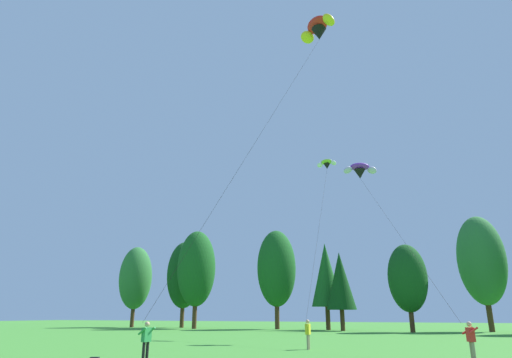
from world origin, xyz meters
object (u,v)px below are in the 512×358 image
kite_flyer_near (146,338)px  parafoil_kite_mid_lime_white (327,164)px  kite_flyer_far (471,338)px  parafoil_kite_far_purple (360,170)px  kite_flyer_mid (308,332)px  parafoil_kite_high_red_yellow (318,29)px

kite_flyer_near → parafoil_kite_mid_lime_white: (2.61, 24.71, 15.70)m
kite_flyer_far → parafoil_kite_far_purple: 20.51m
kite_flyer_mid → parafoil_kite_high_red_yellow: parafoil_kite_high_red_yellow is taller
kite_flyer_near → kite_flyer_far: (13.13, 5.68, 0.00)m
kite_flyer_mid → parafoil_kite_mid_lime_white: (-1.87, 15.00, 15.71)m
kite_flyer_near → parafoil_kite_mid_lime_white: size_ratio=0.10×
kite_flyer_far → parafoil_kite_far_purple: bearing=114.3°
kite_flyer_mid → parafoil_kite_far_purple: 16.84m
parafoil_kite_mid_lime_white → kite_flyer_mid: bearing=-82.9°
kite_flyer_near → kite_flyer_far: 14.31m
kite_flyer_mid → parafoil_kite_high_red_yellow: 23.40m
kite_flyer_mid → kite_flyer_far: same height
parafoil_kite_mid_lime_white → parafoil_kite_far_purple: bearing=-49.1°
parafoil_kite_mid_lime_white → parafoil_kite_far_purple: 6.67m
kite_flyer_near → kite_flyer_mid: bearing=65.2°
parafoil_kite_high_red_yellow → kite_flyer_far: bearing=-42.3°
parafoil_kite_mid_lime_white → parafoil_kite_far_purple: parafoil_kite_mid_lime_white is taller
kite_flyer_mid → parafoil_kite_high_red_yellow: size_ratio=0.07×
kite_flyer_far → parafoil_kite_mid_lime_white: parafoil_kite_mid_lime_white is taller
parafoil_kite_far_purple → kite_flyer_near: bearing=-108.3°
parafoil_kite_mid_lime_white → parafoil_kite_high_red_yellow: bearing=-77.4°
kite_flyer_far → parafoil_kite_mid_lime_white: (-10.52, 19.03, 15.70)m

